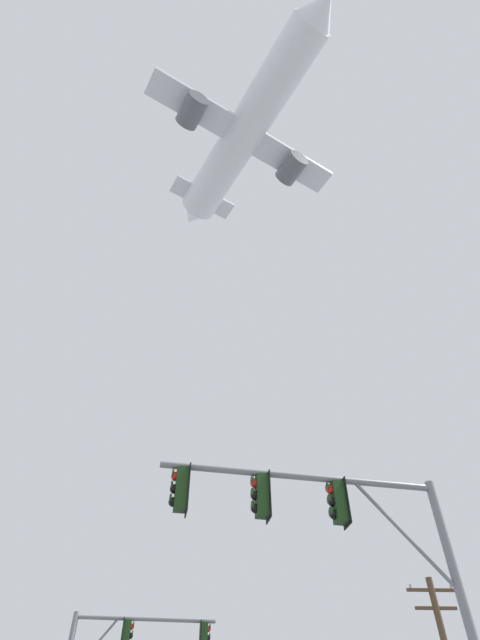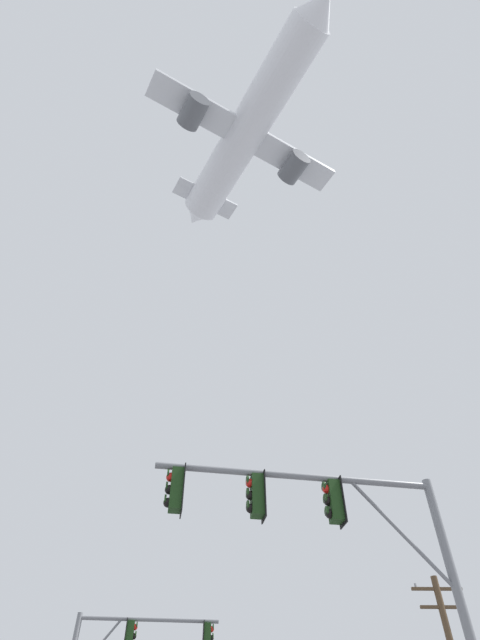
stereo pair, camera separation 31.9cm
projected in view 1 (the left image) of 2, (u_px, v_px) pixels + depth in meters
name	position (u px, v px, depth m)	size (l,w,h in m)	color
signal_pole_near	(340.00, 541.00, 10.11)	(6.41, 1.21, 6.72)	slate
airplane	(247.00, 128.00, 48.20)	(19.19, 24.85, 7.27)	white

